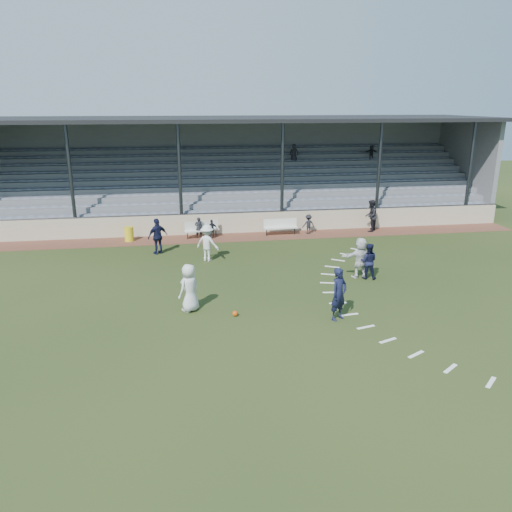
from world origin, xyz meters
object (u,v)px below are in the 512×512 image
at_px(bench_left, 202,228).
at_px(player_white_lead, 189,288).
at_px(official, 371,216).
at_px(football, 235,314).
at_px(trash_bin, 129,234).
at_px(player_navy_lead, 339,294).
at_px(bench_right, 280,225).

distance_m(bench_left, player_white_lead, 10.68).
bearing_deg(official, football, -4.87).
distance_m(trash_bin, player_white_lead, 10.89).
bearing_deg(official, player_navy_lead, 9.38).
bearing_deg(player_navy_lead, trash_bin, 91.96).
height_order(bench_right, football, bench_right).
relative_size(player_white_lead, official, 0.95).
bearing_deg(bench_right, player_white_lead, -120.17).
height_order(trash_bin, player_white_lead, player_white_lead).
xyz_separation_m(bench_left, trash_bin, (-4.08, -0.20, -0.16)).
relative_size(trash_bin, football, 3.98).
bearing_deg(trash_bin, player_navy_lead, -55.20).
xyz_separation_m(bench_right, player_white_lead, (-5.59, -10.51, 0.33)).
distance_m(football, official, 14.76).
relative_size(bench_right, football, 9.91).
bearing_deg(trash_bin, player_white_lead, -73.44).
bearing_deg(bench_right, player_navy_lead, -93.79).
height_order(bench_right, official, official).
xyz_separation_m(player_navy_lead, official, (5.88, 12.07, 0.01)).
height_order(bench_left, player_white_lead, player_white_lead).
xyz_separation_m(football, player_white_lead, (-1.61, 0.76, 0.81)).
distance_m(bench_right, official, 5.55).
distance_m(trash_bin, football, 12.15).
relative_size(bench_left, bench_right, 1.01).
xyz_separation_m(player_white_lead, player_navy_lead, (5.25, -1.58, 0.05)).
distance_m(player_navy_lead, official, 13.42).
bearing_deg(player_navy_lead, football, 134.43).
height_order(trash_bin, football, trash_bin).
xyz_separation_m(trash_bin, football, (4.71, -11.19, -0.32)).
height_order(bench_left, football, bench_left).
bearing_deg(bench_right, football, -111.60).
xyz_separation_m(trash_bin, official, (14.23, 0.05, 0.55)).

